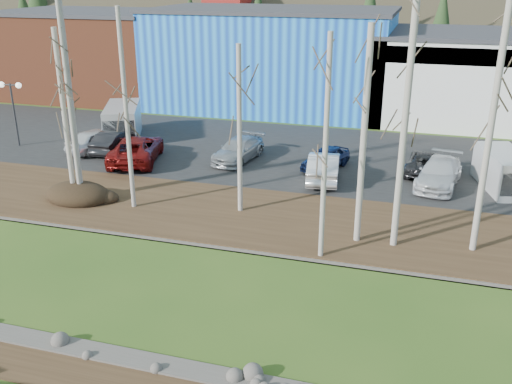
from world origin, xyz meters
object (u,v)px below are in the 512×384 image
(car_1, at_px, (114,141))
(van_white, at_px, (505,172))
(car_2, at_px, (136,149))
(van_grey, at_px, (122,122))
(car_4, at_px, (326,158))
(car_7, at_px, (439,173))
(car_3, at_px, (238,150))
(car_6, at_px, (427,162))
(car_5, at_px, (324,166))
(street_lamp, at_px, (12,96))
(car_0, at_px, (99,140))

(car_1, bearing_deg, van_white, 176.89)
(car_2, height_order, van_grey, van_grey)
(car_4, relative_size, car_7, 0.75)
(van_white, bearing_deg, car_4, 161.54)
(car_3, bearing_deg, van_white, 5.41)
(car_4, bearing_deg, car_6, 30.12)
(car_7, xyz_separation_m, van_grey, (-21.24, 3.66, 0.41))
(car_3, distance_m, car_5, 6.05)
(car_1, distance_m, car_2, 2.81)
(van_grey, bearing_deg, car_6, -27.90)
(car_5, height_order, van_grey, van_grey)
(car_2, bearing_deg, car_3, -176.83)
(street_lamp, xyz_separation_m, van_grey, (5.89, 3.62, -2.22))
(car_0, relative_size, car_4, 1.19)
(car_0, height_order, car_1, car_0)
(street_lamp, distance_m, car_3, 15.50)
(van_white, xyz_separation_m, van_grey, (-24.55, 3.27, 0.15))
(car_0, bearing_deg, van_grey, -64.49)
(car_3, xyz_separation_m, car_6, (11.22, 0.82, -0.04))
(car_2, relative_size, car_7, 1.15)
(car_2, distance_m, car_4, 11.58)
(car_2, relative_size, van_grey, 1.02)
(street_lamp, bearing_deg, van_grey, 28.70)
(car_3, height_order, car_5, car_5)
(street_lamp, bearing_deg, car_4, 0.19)
(car_2, xyz_separation_m, car_5, (11.64, -0.01, -0.01))
(car_5, distance_m, car_7, 6.27)
(car_0, bearing_deg, car_2, -176.42)
(car_0, xyz_separation_m, car_1, (0.95, 0.23, -0.06))
(car_7, height_order, van_grey, van_grey)
(car_1, relative_size, car_4, 1.13)
(car_4, xyz_separation_m, van_white, (9.76, -0.75, 0.35))
(car_6, xyz_separation_m, car_7, (0.69, -2.00, 0.09))
(car_0, distance_m, van_grey, 3.23)
(car_5, distance_m, van_white, 9.60)
(car_0, height_order, car_7, car_0)
(car_3, height_order, car_4, car_3)
(street_lamp, distance_m, car_7, 27.26)
(car_2, distance_m, car_7, 17.87)
(car_2, bearing_deg, street_lamp, -20.74)
(car_0, height_order, car_5, car_5)
(street_lamp, xyz_separation_m, van_white, (30.45, 0.35, -2.37))
(street_lamp, bearing_deg, van_white, -2.19)
(street_lamp, height_order, van_white, street_lamp)
(car_2, distance_m, car_5, 11.64)
(street_lamp, height_order, car_7, street_lamp)
(car_0, height_order, car_4, car_0)
(car_1, relative_size, car_6, 0.93)
(car_4, bearing_deg, street_lamp, -155.31)
(car_7, bearing_deg, car_6, 118.46)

